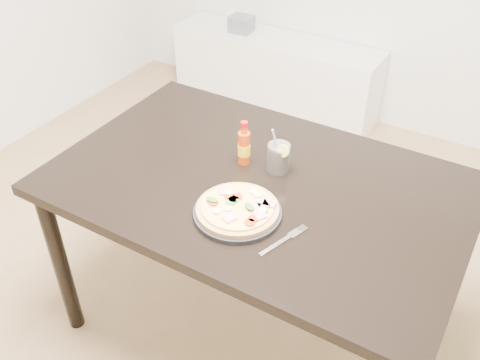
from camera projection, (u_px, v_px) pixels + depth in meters
The scene contains 8 objects.
dining_table at pixel (258, 199), 1.86m from camera, with size 1.40×0.90×0.75m.
plate at pixel (238, 213), 1.67m from camera, with size 0.28×0.28×0.02m, color black.
pizza at pixel (238, 208), 1.65m from camera, with size 0.26×0.26×0.03m.
hot_sauce_bottle at pixel (244, 147), 1.86m from camera, with size 0.06×0.06×0.17m.
cola_cup at pixel (278, 158), 1.83m from camera, with size 0.09×0.08×0.17m.
fork at pixel (285, 239), 1.58m from camera, with size 0.08×0.18×0.00m.
media_console at pixel (275, 74), 3.59m from camera, with size 1.40×0.34×0.50m, color white.
cd_stack at pixel (241, 24), 3.50m from camera, with size 0.14×0.12×0.10m.
Camera 1 is at (0.69, -0.88, 1.84)m, focal length 40.00 mm.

